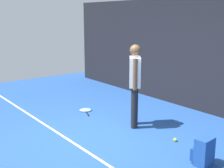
# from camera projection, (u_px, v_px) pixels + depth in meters

# --- Properties ---
(ground_plane) EXTENTS (12.00, 12.00, 0.00)m
(ground_plane) POSITION_uv_depth(u_px,v_px,m) (95.00, 139.00, 5.69)
(ground_plane) COLOR #234C93
(back_fence) EXTENTS (10.00, 0.10, 2.69)m
(back_fence) POSITION_uv_depth(u_px,v_px,m) (199.00, 55.00, 7.17)
(back_fence) COLOR black
(back_fence) RESTS_ON ground
(court_line) EXTENTS (9.00, 0.05, 0.00)m
(court_line) POSITION_uv_depth(u_px,v_px,m) (76.00, 144.00, 5.44)
(court_line) COLOR white
(court_line) RESTS_ON ground
(tennis_player) EXTENTS (0.45, 0.43, 1.70)m
(tennis_player) POSITION_uv_depth(u_px,v_px,m) (135.00, 81.00, 6.15)
(tennis_player) COLOR black
(tennis_player) RESTS_ON ground
(tennis_racket) EXTENTS (0.63, 0.42, 0.03)m
(tennis_racket) POSITION_uv_depth(u_px,v_px,m) (85.00, 110.00, 7.35)
(tennis_racket) COLOR black
(tennis_racket) RESTS_ON ground
(backpack) EXTENTS (0.30, 0.32, 0.44)m
(backpack) POSITION_uv_depth(u_px,v_px,m) (203.00, 152.00, 4.66)
(backpack) COLOR #1E478C
(backpack) RESTS_ON ground
(tennis_ball_near_player) EXTENTS (0.07, 0.07, 0.07)m
(tennis_ball_near_player) POSITION_uv_depth(u_px,v_px,m) (175.00, 140.00, 5.56)
(tennis_ball_near_player) COLOR #CCE033
(tennis_ball_near_player) RESTS_ON ground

